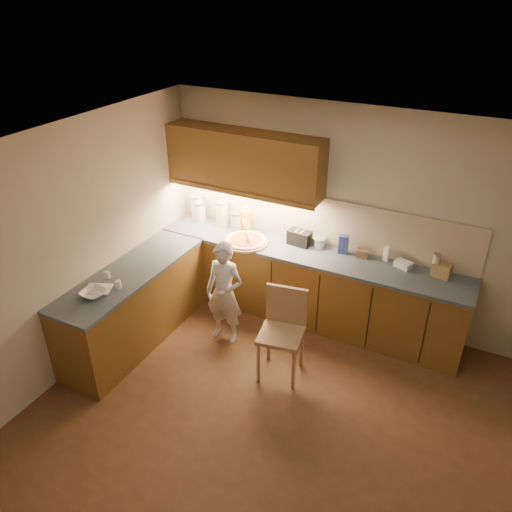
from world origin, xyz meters
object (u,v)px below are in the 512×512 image
(child, at_px, (225,293))
(toaster, at_px, (300,238))
(oil_jug, at_px, (246,220))
(wooden_chair, at_px, (283,326))
(pizza_on_board, at_px, (246,241))

(child, xyz_separation_m, toaster, (0.50, 0.95, 0.38))
(oil_jug, xyz_separation_m, toaster, (0.75, -0.04, -0.06))
(oil_jug, bearing_deg, wooden_chair, -47.75)
(pizza_on_board, bearing_deg, wooden_chair, -44.05)
(pizza_on_board, xyz_separation_m, wooden_chair, (0.90, -0.87, -0.38))
(child, height_order, toaster, child)
(toaster, bearing_deg, pizza_on_board, -151.52)
(pizza_on_board, distance_m, child, 0.76)
(wooden_chair, distance_m, oil_jug, 1.66)
(wooden_chair, relative_size, oil_jug, 3.05)
(pizza_on_board, height_order, child, child)
(child, bearing_deg, toaster, 61.29)
(oil_jug, relative_size, toaster, 1.12)
(toaster, bearing_deg, wooden_chair, -69.97)
(oil_jug, distance_m, toaster, 0.75)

